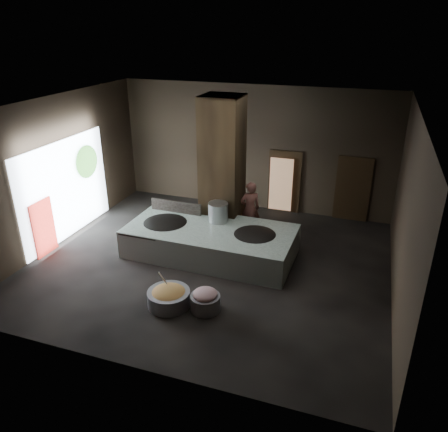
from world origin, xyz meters
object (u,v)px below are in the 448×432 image
at_px(wok_left, 165,225).
at_px(cook, 250,209).
at_px(wok_right, 255,238).
at_px(hearth_platform, 211,241).
at_px(veg_basin, 169,298).
at_px(meat_basin, 205,303).
at_px(stock_pot, 218,213).

relative_size(wok_left, cook, 0.85).
height_order(wok_left, wok_right, wok_left).
bearing_deg(hearth_platform, cook, 66.85).
bearing_deg(cook, veg_basin, 48.25).
relative_size(wok_left, wok_right, 1.07).
bearing_deg(hearth_platform, meat_basin, -71.02).
xyz_separation_m(hearth_platform, cook, (0.74, 1.66, 0.48)).
xyz_separation_m(wok_left, wok_right, (2.80, 0.10, 0.00)).
relative_size(wok_right, stock_pot, 2.25).
relative_size(hearth_platform, wok_left, 3.17).
height_order(wok_left, stock_pot, stock_pot).
relative_size(wok_left, veg_basin, 1.48).
bearing_deg(meat_basin, wok_left, 131.46).
bearing_deg(wok_left, wok_right, 2.05).
relative_size(stock_pot, meat_basin, 0.88).
height_order(stock_pot, cook, cook).
height_order(stock_pot, veg_basin, stock_pot).
bearing_deg(cook, wok_right, 79.13).
height_order(hearth_platform, veg_basin, hearth_platform).
xyz_separation_m(cook, veg_basin, (-0.80, -4.44, -0.72)).
relative_size(stock_pot, cook, 0.35).
distance_m(stock_pot, veg_basin, 3.46).
bearing_deg(cook, hearth_platform, 34.34).
height_order(hearth_platform, stock_pot, stock_pot).
bearing_deg(stock_pot, meat_basin, -75.79).
height_order(cook, veg_basin, cook).
bearing_deg(veg_basin, stock_pot, 88.12).
bearing_deg(wok_left, cook, 37.91).
bearing_deg(meat_basin, stock_pot, 104.21).
bearing_deg(cook, wok_left, 6.42).
bearing_deg(veg_basin, hearth_platform, 88.78).
xyz_separation_m(wok_right, stock_pot, (-1.30, 0.50, 0.38)).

